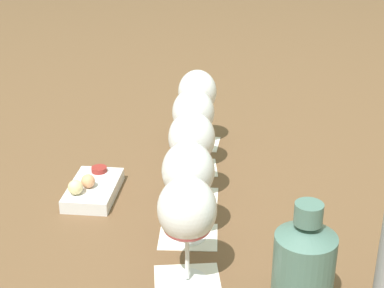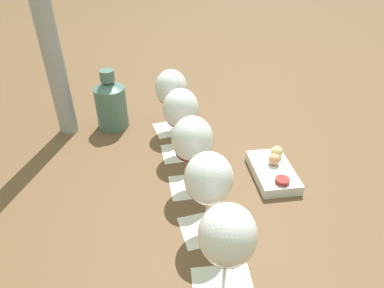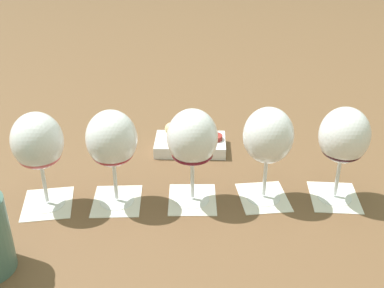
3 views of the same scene
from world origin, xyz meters
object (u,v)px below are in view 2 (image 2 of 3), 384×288
object	(u,v)px
wine_glass_1	(181,112)
snack_dish	(273,170)
wine_glass_2	(193,143)
wine_glass_0	(171,90)
wine_glass_4	(227,239)
ceramic_vase	(111,103)
wine_glass_3	(208,182)

from	to	relation	value
wine_glass_1	snack_dish	world-z (taller)	wine_glass_1
wine_glass_2	snack_dish	bearing A→B (deg)	143.43
wine_glass_2	wine_glass_1	bearing A→B (deg)	-126.94
wine_glass_0	snack_dish	world-z (taller)	wine_glass_0
wine_glass_4	ceramic_vase	distance (m)	0.63
wine_glass_3	snack_dish	distance (m)	0.27
wine_glass_0	wine_glass_4	distance (m)	0.55
wine_glass_2	wine_glass_3	world-z (taller)	same
wine_glass_4	wine_glass_3	bearing A→B (deg)	-129.01
wine_glass_3	ceramic_vase	distance (m)	0.50
wine_glass_2	ceramic_vase	bearing A→B (deg)	-98.78
wine_glass_0	ceramic_vase	distance (m)	0.19
ceramic_vase	wine_glass_4	bearing A→B (deg)	69.13
wine_glass_1	ceramic_vase	xyz separation A→B (m)	(0.03, -0.26, -0.05)
wine_glass_3	wine_glass_0	bearing A→B (deg)	-126.25
wine_glass_0	wine_glass_2	distance (m)	0.28
wine_glass_0	snack_dish	xyz separation A→B (m)	(0.00, 0.34, -0.11)
wine_glass_0	ceramic_vase	size ratio (longest dim) A/B	1.03
wine_glass_3	ceramic_vase	world-z (taller)	wine_glass_3
wine_glass_4	wine_glass_0	bearing A→B (deg)	-126.94
wine_glass_1	snack_dish	xyz separation A→B (m)	(-0.07, 0.24, -0.11)
ceramic_vase	wine_glass_3	bearing A→B (deg)	74.03
wine_glass_1	snack_dish	bearing A→B (deg)	107.34
wine_glass_1	snack_dish	distance (m)	0.27
wine_glass_1	wine_glass_4	distance (m)	0.42
wine_glass_0	wine_glass_3	size ratio (longest dim) A/B	1.00
ceramic_vase	wine_glass_0	bearing A→B (deg)	125.38
wine_glass_1	wine_glass_4	world-z (taller)	same
wine_glass_3	wine_glass_4	world-z (taller)	same
wine_glass_1	wine_glass_3	xyz separation A→B (m)	(0.17, 0.23, 0.00)
wine_glass_0	wine_glass_1	size ratio (longest dim) A/B	1.00
ceramic_vase	wine_glass_2	bearing A→B (deg)	81.22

